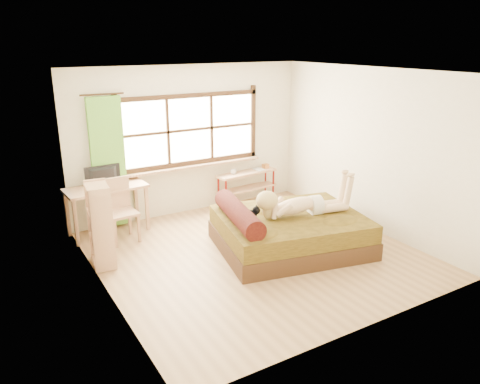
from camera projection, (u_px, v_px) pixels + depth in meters
floor at (255, 254)px, 7.13m from camera, size 4.50×4.50×0.00m
ceiling at (257, 71)px, 6.29m from camera, size 4.50×4.50×0.00m
wall_back at (190, 140)px, 8.55m from camera, size 4.50×0.00×4.50m
wall_front at (373, 217)px, 4.87m from camera, size 4.50×0.00×4.50m
wall_left at (99, 193)px, 5.62m from camera, size 0.00×4.50×4.50m
wall_right at (370, 150)px, 7.80m from camera, size 0.00×4.50×4.50m
window at (190, 132)px, 8.47m from camera, size 2.80×0.16×1.46m
curtain at (109, 163)px, 7.76m from camera, size 0.55×0.10×2.20m
bed at (287, 231)px, 7.23m from camera, size 2.49×2.15×0.83m
woman at (302, 194)px, 7.10m from camera, size 1.58×0.74×0.65m
kitten at (248, 214)px, 6.86m from camera, size 0.35×0.20×0.26m
desk at (106, 193)px, 7.69m from camera, size 1.33×0.67×0.81m
monitor at (104, 176)px, 7.64m from camera, size 0.59×0.11×0.34m
chair at (119, 206)px, 7.49m from camera, size 0.48×0.48×1.02m
pipe_shelf at (247, 180)px, 9.22m from camera, size 1.30×0.44×0.72m
cup at (233, 172)px, 9.00m from camera, size 0.12×0.12×0.09m
book at (255, 170)px, 9.25m from camera, size 0.19×0.25×0.02m
bookshelf at (100, 225)px, 6.60m from camera, size 0.36×0.56×1.21m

